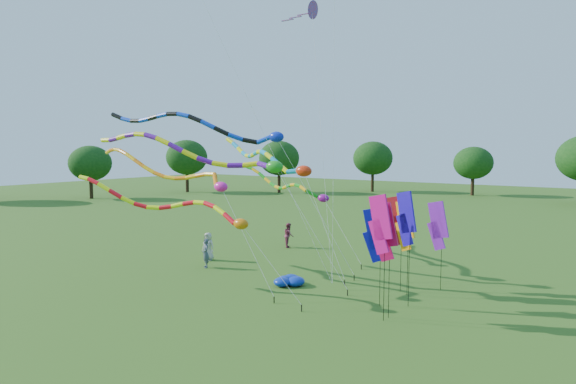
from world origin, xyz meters
The scene contains 20 objects.
ground centered at (0.00, 0.00, 0.00)m, with size 160.00×160.00×0.00m, color #2E5B18.
tree_ring centered at (-4.52, -2.39, 5.32)m, with size 116.94×116.16×9.68m.
tube_kite_red centered at (-3.72, -0.29, 4.18)m, with size 12.46×2.10×6.10m.
tube_kite_orange centered at (-6.29, 1.72, 5.76)m, with size 14.09×1.83×7.60m.
tube_kite_purple centered at (-4.76, 2.40, 6.73)m, with size 15.76×2.17×8.54m.
tube_kite_blue centered at (-5.92, 4.17, 8.23)m, with size 15.76×2.96×9.83m.
tube_kite_cyan centered at (-4.39, 8.20, 6.31)m, with size 13.17×6.57×8.28m.
tube_kite_green centered at (-4.21, 10.31, 4.45)m, with size 11.64×3.49×6.29m.
delta_kite_high_c centered at (-2.35, 10.02, 15.64)m, with size 7.11×6.64×17.20m.
banner_pole_red centered at (5.19, 5.56, 3.48)m, with size 1.16×0.20×4.75m.
banner_pole_blue_b centered at (6.30, 3.73, 3.90)m, with size 1.10×0.52×5.16m.
banner_pole_magenta_b centered at (6.06, 1.38, 3.93)m, with size 1.15×0.30×5.20m.
banner_pole_magenta_a centered at (6.10, 1.76, 3.57)m, with size 1.16×0.12×4.84m.
banner_pole_orange centered at (5.67, 5.31, 3.32)m, with size 1.12×0.47×4.58m.
banner_pole_blue_a centered at (5.19, 2.95, 3.18)m, with size 1.13×0.41×4.44m.
banner_pole_violet centered at (6.76, 6.98, 3.19)m, with size 1.16×0.30×4.45m.
blue_nylon_heap centered at (0.32, 3.51, 0.22)m, with size 1.37×1.46×0.49m.
person_a centered at (-6.98, 5.25, 0.88)m, with size 0.86×0.56×1.75m, color #BCB4AA.
person_b centered at (-5.80, 3.77, 0.86)m, with size 0.63×0.41×1.72m, color #414B5B.
person_c centered at (-4.97, 11.36, 0.87)m, with size 0.84×0.66×1.73m, color #822F48.
Camera 1 is at (13.60, -16.69, 7.03)m, focal length 30.00 mm.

